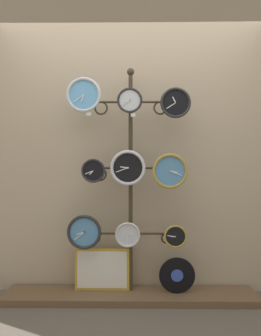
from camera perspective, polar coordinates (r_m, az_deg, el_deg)
The scene contains 17 objects.
ground_plane at distance 2.76m, azimuth -0.11°, elevation -24.72°, with size 12.00×12.00×0.00m, color brown.
shop_wall at distance 3.07m, azimuth 0.05°, elevation 4.72°, with size 4.40×0.04×2.80m.
low_shelf at distance 3.07m, azimuth -0.00°, elevation -21.40°, with size 2.20×0.36×0.06m.
display_stand at distance 2.94m, azimuth 0.01°, elevation -8.43°, with size 0.73×0.37×2.03m.
clock_top_left at distance 2.90m, azimuth -8.16°, elevation 12.50°, with size 0.30×0.04×0.30m.
clock_top_center at distance 2.85m, azimuth -0.15°, elevation 11.69°, with size 0.22×0.04×0.22m.
clock_top_right at distance 2.88m, azimuth 7.85°, elevation 11.17°, with size 0.26×0.04×0.26m.
clock_middle_left at distance 2.84m, azimuth -6.50°, elevation -0.48°, with size 0.21×0.04×0.21m.
clock_middle_center at distance 2.82m, azimuth -0.46°, elevation 0.04°, with size 0.30×0.04×0.30m.
clock_middle_right at distance 2.82m, azimuth 6.90°, elevation -0.54°, with size 0.31×0.04×0.31m.
clock_bottom_left at distance 2.89m, azimuth -8.06°, elevation -10.99°, with size 0.30×0.04×0.30m.
clock_bottom_center at distance 2.89m, azimuth -0.50°, elevation -11.55°, with size 0.22×0.04×0.22m.
clock_bottom_right at distance 2.89m, azimuth 7.82°, elevation -11.72°, with size 0.20×0.04×0.20m.
vinyl_record at distance 3.01m, azimuth 8.11°, elevation -18.04°, with size 0.31×0.01×0.31m.
picture_frame at distance 3.06m, azimuth -4.96°, elevation -17.18°, with size 0.48×0.02×0.37m.
price_tag_upper at distance 2.87m, azimuth -7.33°, elevation 9.34°, with size 0.04×0.00×0.03m.
price_tag_mid at distance 2.83m, azimuth 0.46°, elevation 9.22°, with size 0.04×0.00×0.03m.
Camera 1 is at (0.04, -2.49, 1.18)m, focal length 35.00 mm.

